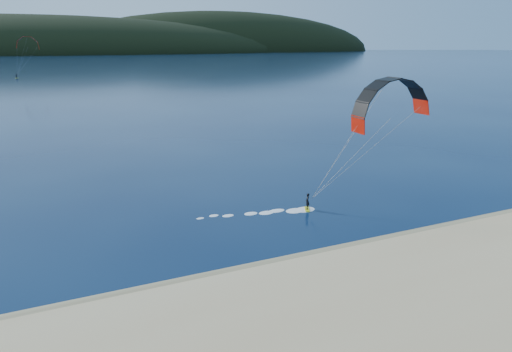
# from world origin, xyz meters

# --- Properties ---
(ground) EXTENTS (1800.00, 1800.00, 0.00)m
(ground) POSITION_xyz_m (0.00, 0.00, 0.00)
(ground) COLOR #071635
(ground) RESTS_ON ground
(wet_sand) EXTENTS (220.00, 2.50, 0.10)m
(wet_sand) POSITION_xyz_m (0.00, 4.50, 0.05)
(wet_sand) COLOR olive
(wet_sand) RESTS_ON ground
(headland) EXTENTS (1200.00, 310.00, 140.00)m
(headland) POSITION_xyz_m (0.63, 745.28, 0.00)
(headland) COLOR black
(headland) RESTS_ON ground
(kitesurfer_near) EXTENTS (20.16, 6.37, 11.19)m
(kitesurfer_near) POSITION_xyz_m (13.67, 9.92, 8.34)
(kitesurfer_near) COLOR #C9CB17
(kitesurfer_near) RESTS_ON ground
(kitesurfer_far) EXTENTS (11.93, 6.93, 15.73)m
(kitesurfer_far) POSITION_xyz_m (-25.87, 196.48, 13.11)
(kitesurfer_far) COLOR #C9CB17
(kitesurfer_far) RESTS_ON ground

